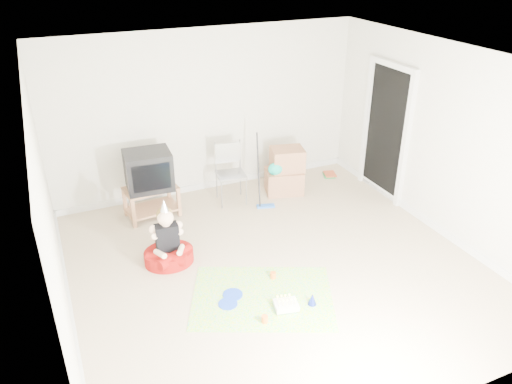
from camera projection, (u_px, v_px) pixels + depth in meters
name	position (u px, v px, depth m)	size (l,w,h in m)	color
ground	(276.00, 266.00, 6.39)	(5.00, 5.00, 0.00)	tan
doorway_recess	(386.00, 133.00, 7.79)	(0.02, 0.90, 2.05)	black
tv_stand	(152.00, 199.00, 7.42)	(0.80, 0.55, 0.47)	#996745
crt_tv	(148.00, 170.00, 7.21)	(0.65, 0.54, 0.56)	black
folding_chair	(231.00, 175.00, 7.75)	(0.48, 0.47, 0.96)	gray
cardboard_boxes	(285.00, 172.00, 8.10)	(0.70, 0.59, 0.75)	#A06D4D
floor_mop	(266.00, 192.00, 7.67)	(0.30, 0.37, 1.12)	blue
book_pile	(330.00, 174.00, 8.79)	(0.27, 0.31, 0.06)	#256F37
seated_woman	(168.00, 249.00, 6.38)	(0.67, 0.67, 0.91)	maroon
party_mat	(262.00, 297.00, 5.83)	(1.63, 1.18, 0.01)	#FF35A2
birthday_cake	(286.00, 306.00, 5.64)	(0.30, 0.26, 0.14)	white
blue_plate_near	(233.00, 295.00, 5.86)	(0.24, 0.24, 0.01)	#163AB5
blue_plate_far	(228.00, 304.00, 5.71)	(0.22, 0.22, 0.01)	#163AB5
orange_cup_near	(273.00, 275.00, 6.14)	(0.07, 0.07, 0.08)	orange
orange_cup_far	(265.00, 319.00, 5.43)	(0.07, 0.07, 0.08)	orange
blue_party_hat	(312.00, 299.00, 5.68)	(0.10, 0.10, 0.15)	#1726A3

